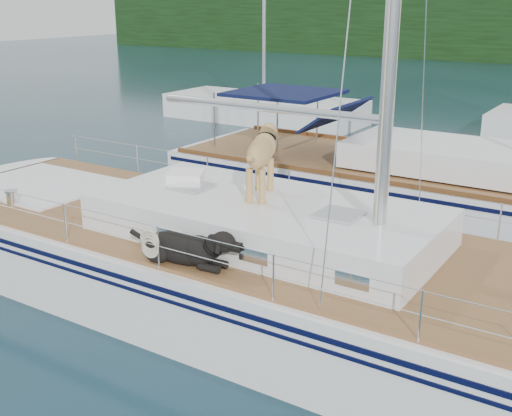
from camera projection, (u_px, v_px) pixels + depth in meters
The scene contains 4 objects.
ground at pixel (224, 299), 10.52m from camera, with size 120.00×120.00×0.00m, color black.
main_sailboat at pixel (228, 261), 10.26m from camera, with size 12.00×3.80×14.01m.
neighbor_sailboat at pixel (410, 187), 14.48m from camera, with size 11.00×3.50×13.30m.
bg_boat_west at pixel (264, 110), 25.68m from camera, with size 8.00×3.00×11.65m.
Camera 1 is at (5.60, -7.73, 4.69)m, focal length 45.00 mm.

